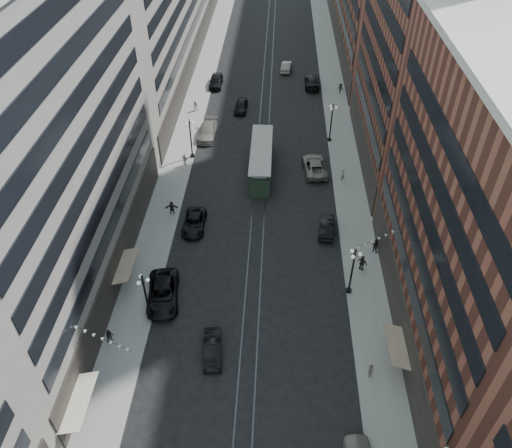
% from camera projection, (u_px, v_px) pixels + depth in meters
% --- Properties ---
extents(ground, '(220.00, 220.00, 0.00)m').
position_uv_depth(ground, '(263.00, 140.00, 69.67)').
color(ground, black).
rests_on(ground, ground).
extents(sidewalk_west, '(4.00, 180.00, 0.15)m').
position_uv_depth(sidewalk_west, '(195.00, 104.00, 77.61)').
color(sidewalk_west, gray).
rests_on(sidewalk_west, ground).
extents(sidewalk_east, '(4.00, 180.00, 0.15)m').
position_uv_depth(sidewalk_east, '(337.00, 107.00, 76.84)').
color(sidewalk_east, gray).
rests_on(sidewalk_east, ground).
extents(rail_west, '(0.12, 180.00, 0.02)m').
position_uv_depth(rail_west, '(261.00, 106.00, 77.29)').
color(rail_west, '#2D2D33').
rests_on(rail_west, ground).
extents(rail_east, '(0.12, 180.00, 0.02)m').
position_uv_depth(rail_east, '(270.00, 106.00, 77.24)').
color(rail_east, '#2D2D33').
rests_on(rail_east, ground).
extents(building_west_mid, '(8.00, 36.00, 28.00)m').
position_uv_depth(building_west_mid, '(45.00, 157.00, 40.65)').
color(building_west_mid, gray).
rests_on(building_west_mid, ground).
extents(building_east_mid, '(8.00, 30.00, 24.00)m').
position_uv_depth(building_east_mid, '(478.00, 228.00, 36.96)').
color(building_east_mid, brown).
rests_on(building_east_mid, ground).
extents(lamppost_sw_far, '(1.03, 1.14, 5.52)m').
position_uv_depth(lamppost_sw_far, '(146.00, 296.00, 43.65)').
color(lamppost_sw_far, black).
rests_on(lamppost_sw_far, sidewalk_west).
extents(lamppost_sw_mid, '(1.03, 1.14, 5.52)m').
position_uv_depth(lamppost_sw_mid, '(191.00, 137.00, 64.18)').
color(lamppost_sw_mid, black).
rests_on(lamppost_sw_mid, sidewalk_west).
extents(lamppost_se_far, '(1.03, 1.14, 5.52)m').
position_uv_depth(lamppost_se_far, '(352.00, 270.00, 46.05)').
color(lamppost_se_far, black).
rests_on(lamppost_se_far, sidewalk_east).
extents(lamppost_se_mid, '(1.03, 1.14, 5.52)m').
position_uv_depth(lamppost_se_mid, '(331.00, 121.00, 67.34)').
color(lamppost_se_mid, black).
rests_on(lamppost_se_mid, sidewalk_east).
extents(streetcar, '(2.64, 11.91, 3.29)m').
position_uv_depth(streetcar, '(261.00, 161.00, 62.86)').
color(streetcar, '#253B28').
rests_on(streetcar, ground).
extents(car_2, '(3.63, 6.45, 1.70)m').
position_uv_depth(car_2, '(163.00, 293.00, 46.86)').
color(car_2, black).
rests_on(car_2, ground).
extents(car_5, '(1.96, 4.38, 1.40)m').
position_uv_depth(car_5, '(212.00, 349.00, 42.29)').
color(car_5, black).
rests_on(car_5, ground).
extents(pedestrian_2, '(0.83, 0.66, 1.49)m').
position_uv_depth(pedestrian_2, '(110.00, 336.00, 43.06)').
color(pedestrian_2, black).
rests_on(pedestrian_2, sidewalk_west).
extents(pedestrian_4, '(0.43, 0.90, 1.52)m').
position_uv_depth(pedestrian_4, '(371.00, 370.00, 40.45)').
color(pedestrian_4, '#9E9583').
rests_on(pedestrian_4, sidewalk_east).
extents(car_7, '(2.35, 5.04, 1.40)m').
position_uv_depth(car_7, '(194.00, 223.00, 54.93)').
color(car_7, black).
rests_on(car_7, ground).
extents(car_8, '(2.67, 6.01, 1.72)m').
position_uv_depth(car_8, '(207.00, 131.00, 69.79)').
color(car_8, slate).
rests_on(car_8, ground).
extents(car_9, '(2.10, 5.15, 1.75)m').
position_uv_depth(car_9, '(216.00, 81.00, 82.23)').
color(car_9, black).
rests_on(car_9, ground).
extents(car_10, '(2.09, 4.60, 1.46)m').
position_uv_depth(car_10, '(327.00, 227.00, 54.34)').
color(car_10, black).
rests_on(car_10, ground).
extents(car_11, '(3.35, 6.24, 1.66)m').
position_uv_depth(car_11, '(315.00, 166.00, 63.24)').
color(car_11, slate).
rests_on(car_11, ground).
extents(car_12, '(2.40, 5.84, 1.69)m').
position_uv_depth(car_12, '(312.00, 82.00, 82.07)').
color(car_12, black).
rests_on(car_12, ground).
extents(car_13, '(2.00, 4.55, 1.53)m').
position_uv_depth(car_13, '(241.00, 106.00, 75.72)').
color(car_13, black).
rests_on(car_13, ground).
extents(car_14, '(2.00, 4.67, 1.50)m').
position_uv_depth(car_14, '(286.00, 67.00, 86.92)').
color(car_14, gray).
rests_on(car_14, ground).
extents(pedestrian_5, '(1.55, 0.58, 1.64)m').
position_uv_depth(pedestrian_5, '(172.00, 208.00, 56.52)').
color(pedestrian_5, black).
rests_on(pedestrian_5, sidewalk_west).
extents(pedestrian_6, '(1.07, 0.72, 1.68)m').
position_uv_depth(pedestrian_6, '(185.00, 160.00, 63.98)').
color(pedestrian_6, '#B3AA94').
rests_on(pedestrian_6, sidewalk_west).
extents(pedestrian_7, '(0.91, 0.84, 1.66)m').
position_uv_depth(pedestrian_7, '(376.00, 245.00, 51.70)').
color(pedestrian_7, black).
rests_on(pedestrian_7, sidewalk_east).
extents(pedestrian_8, '(0.76, 0.75, 1.77)m').
position_uv_depth(pedestrian_8, '(343.00, 174.00, 61.40)').
color(pedestrian_8, '#ADA58F').
rests_on(pedestrian_8, sidewalk_east).
extents(pedestrian_9, '(1.13, 0.83, 1.62)m').
position_uv_depth(pedestrian_9, '(340.00, 88.00, 79.89)').
color(pedestrian_9, black).
rests_on(pedestrian_9, sidewalk_east).
extents(pedestrian_extra_0, '(1.15, 1.04, 1.84)m').
position_uv_depth(pedestrian_extra_0, '(362.00, 263.00, 49.60)').
color(pedestrian_extra_0, black).
rests_on(pedestrian_extra_0, sidewalk_east).
extents(pedestrian_extra_1, '(0.84, 0.57, 1.59)m').
position_uv_depth(pedestrian_extra_1, '(196.00, 106.00, 75.31)').
color(pedestrian_extra_1, '#A19985').
rests_on(pedestrian_extra_1, sidewalk_west).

